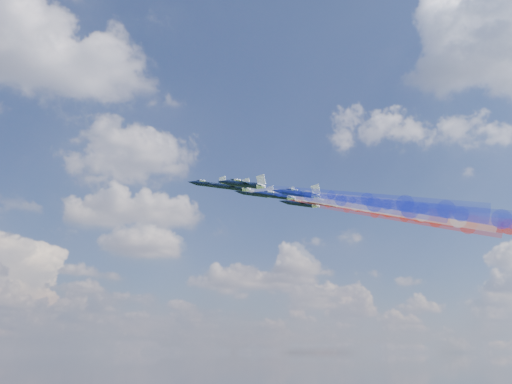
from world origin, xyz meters
name	(u,v)px	position (x,y,z in m)	size (l,w,h in m)	color
jet_lead	(208,184)	(-32.24, 12.96, 147.45)	(10.88, 13.59, 3.63)	black
trail_lead	(307,196)	(-11.27, -8.46, 140.36)	(4.53, 49.59, 4.53)	white
jet_inner_left	(230,187)	(-30.32, -1.46, 142.89)	(10.88, 13.59, 3.63)	black
trail_inner_left	(341,201)	(-9.36, -22.88, 135.81)	(4.53, 49.59, 4.53)	#1B2AEC
jet_inner_right	(256,194)	(-18.58, 10.37, 145.30)	(10.88, 13.59, 3.63)	black
trail_inner_right	(357,207)	(2.39, -11.06, 138.22)	(4.53, 49.59, 4.53)	red
jet_outer_left	(243,184)	(-31.49, -14.83, 139.79)	(10.88, 13.59, 3.63)	black
trail_outer_left	(367,199)	(-10.52, -36.25, 132.71)	(4.53, 49.59, 4.53)	#1B2AEC
jet_center_third	(275,196)	(-18.21, -3.05, 141.34)	(10.88, 13.59, 3.63)	black
trail_center_third	(388,210)	(2.76, -24.47, 134.26)	(4.53, 49.59, 4.53)	white
jet_outer_right	(301,204)	(-4.80, 8.88, 143.24)	(10.88, 13.59, 3.63)	black
trail_outer_right	(404,217)	(16.17, -12.54, 136.15)	(4.53, 49.59, 4.53)	red
jet_rear_left	(298,194)	(-16.87, -14.70, 138.98)	(10.88, 13.59, 3.63)	black
trail_rear_left	(423,209)	(4.10, -36.12, 131.89)	(4.53, 49.59, 4.53)	#1B2AEC
jet_rear_right	(323,203)	(-4.29, -4.23, 140.35)	(10.88, 13.59, 3.63)	black
trail_rear_right	(438,217)	(16.67, -25.65, 133.27)	(4.53, 49.59, 4.53)	red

